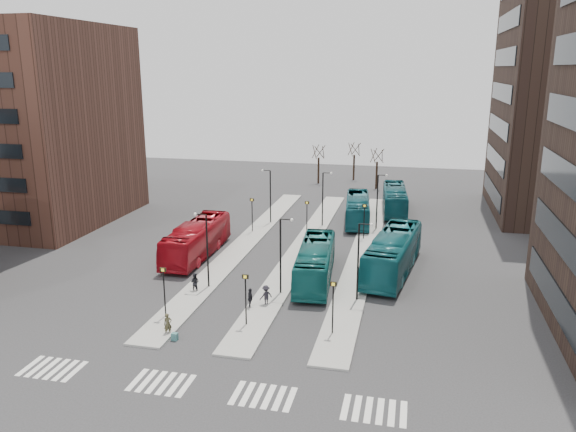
% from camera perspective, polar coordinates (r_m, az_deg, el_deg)
% --- Properties ---
extents(ground, '(160.00, 160.00, 0.00)m').
position_cam_1_polar(ground, '(30.60, -14.33, -20.13)').
color(ground, '#2A2A2C').
rests_on(ground, ground).
extents(island_left, '(2.50, 45.00, 0.15)m').
position_cam_1_polar(island_left, '(57.18, -4.38, -2.75)').
color(island_left, gray).
rests_on(island_left, ground).
extents(island_mid, '(2.50, 45.00, 0.15)m').
position_cam_1_polar(island_mid, '(55.77, 1.54, -3.17)').
color(island_mid, gray).
rests_on(island_mid, ground).
extents(island_right, '(2.50, 45.00, 0.15)m').
position_cam_1_polar(island_right, '(54.98, 7.69, -3.57)').
color(island_right, gray).
rests_on(island_right, ground).
extents(suitcase, '(0.41, 0.33, 0.50)m').
position_cam_1_polar(suitcase, '(38.31, -11.44, -11.92)').
color(suitcase, '#1C1B95').
rests_on(suitcase, ground).
extents(red_bus, '(2.86, 11.89, 3.31)m').
position_cam_1_polar(red_bus, '(53.56, -9.25, -2.36)').
color(red_bus, '#9F0C17').
rests_on(red_bus, ground).
extents(teal_bus_a, '(3.68, 11.57, 3.17)m').
position_cam_1_polar(teal_bus_a, '(47.04, 2.79, -4.71)').
color(teal_bus_a, '#125A59').
rests_on(teal_bus_a, ground).
extents(teal_bus_b, '(3.71, 11.21, 3.07)m').
position_cam_1_polar(teal_bus_b, '(65.06, 7.08, 0.69)').
color(teal_bus_b, '#13545F').
rests_on(teal_bus_b, ground).
extents(teal_bus_c, '(4.82, 13.14, 3.58)m').
position_cam_1_polar(teal_bus_c, '(49.46, 10.62, -3.71)').
color(teal_bus_c, '#145E66').
rests_on(teal_bus_c, ground).
extents(teal_bus_d, '(3.52, 11.57, 3.18)m').
position_cam_1_polar(teal_bus_d, '(70.48, 10.80, 1.68)').
color(teal_bus_d, '#12505A').
rests_on(teal_bus_d, ground).
extents(traveller, '(0.65, 0.64, 1.51)m').
position_cam_1_polar(traveller, '(38.90, -12.11, -10.70)').
color(traveller, '#433F28').
rests_on(traveller, ground).
extents(commuter_a, '(0.78, 0.62, 1.56)m').
position_cam_1_polar(commuter_a, '(45.51, -9.44, -6.67)').
color(commuter_a, black).
rests_on(commuter_a, ground).
extents(commuter_b, '(0.69, 1.01, 1.60)m').
position_cam_1_polar(commuter_b, '(41.96, -3.86, -8.37)').
color(commuter_b, black).
rests_on(commuter_b, ground).
extents(commuter_c, '(1.14, 1.16, 1.60)m').
position_cam_1_polar(commuter_c, '(42.43, -2.26, -8.07)').
color(commuter_c, black).
rests_on(commuter_c, ground).
extents(crosswalk_stripes, '(22.35, 2.40, 0.01)m').
position_cam_1_polar(crosswalk_stripes, '(32.99, -8.23, -16.96)').
color(crosswalk_stripes, silver).
rests_on(crosswalk_stripes, ground).
extents(office_block, '(25.00, 20.12, 22.00)m').
position_cam_1_polar(office_block, '(72.94, -26.96, 8.29)').
color(office_block, '#4E2E24').
rests_on(office_block, ground).
extents(sign_poles, '(12.45, 22.12, 3.65)m').
position_cam_1_polar(sign_poles, '(48.62, -0.53, -3.01)').
color(sign_poles, black).
rests_on(sign_poles, ground).
extents(lamp_posts, '(14.04, 20.24, 6.12)m').
position_cam_1_polar(lamp_posts, '(52.77, 1.81, -0.25)').
color(lamp_posts, black).
rests_on(lamp_posts, ground).
extents(bare_trees, '(10.97, 8.14, 5.90)m').
position_cam_1_polar(bare_trees, '(86.48, 6.25, 5.04)').
color(bare_trees, black).
rests_on(bare_trees, ground).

